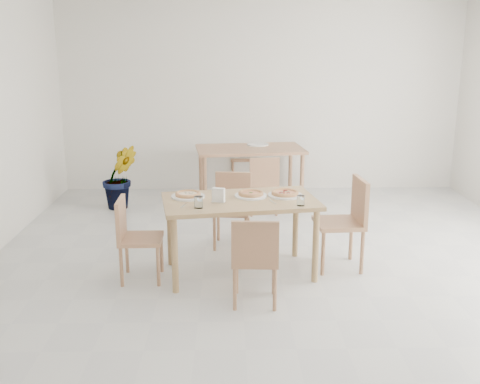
{
  "coord_description": "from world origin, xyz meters",
  "views": [
    {
      "loc": [
        -0.5,
        -5.01,
        2.17
      ],
      "look_at": [
        -0.39,
        0.14,
        0.82
      ],
      "focal_mm": 42.0,
      "sensor_mm": 36.0,
      "label": 1
    }
  ],
  "objects_px": {
    "chair_north": "(232,204)",
    "chair_east": "(347,217)",
    "pizza_margherita": "(251,193)",
    "second_table": "(250,153)",
    "pizza_mushroom": "(188,194)",
    "plate_margherita": "(251,196)",
    "main_table": "(240,208)",
    "chair_back_s": "(263,181)",
    "plate_mushroom": "(188,196)",
    "tumbler_b": "(301,201)",
    "potted_plant": "(120,177)",
    "plate_empty": "(258,144)",
    "napkin_holder": "(218,196)",
    "chair_south": "(255,255)",
    "pizza_pepperoni": "(285,193)",
    "plate_pepperoni": "(285,195)",
    "tumbler_a": "(199,202)",
    "chair_back_n": "(244,153)"
  },
  "relations": [
    {
      "from": "pizza_mushroom",
      "to": "napkin_holder",
      "type": "relative_size",
      "value": 2.16
    },
    {
      "from": "tumbler_a",
      "to": "second_table",
      "type": "height_order",
      "value": "tumbler_a"
    },
    {
      "from": "plate_empty",
      "to": "chair_back_s",
      "type": "bearing_deg",
      "value": -88.73
    },
    {
      "from": "plate_margherita",
      "to": "pizza_margherita",
      "type": "height_order",
      "value": "pizza_margherita"
    },
    {
      "from": "plate_margherita",
      "to": "pizza_margherita",
      "type": "bearing_deg",
      "value": 0.0
    },
    {
      "from": "chair_south",
      "to": "plate_mushroom",
      "type": "distance_m",
      "value": 1.06
    },
    {
      "from": "potted_plant",
      "to": "plate_empty",
      "type": "bearing_deg",
      "value": 19.94
    },
    {
      "from": "plate_pepperoni",
      "to": "pizza_margherita",
      "type": "relative_size",
      "value": 1.26
    },
    {
      "from": "chair_east",
      "to": "pizza_margherita",
      "type": "height_order",
      "value": "chair_east"
    },
    {
      "from": "potted_plant",
      "to": "chair_south",
      "type": "bearing_deg",
      "value": -60.75
    },
    {
      "from": "chair_east",
      "to": "pizza_mushroom",
      "type": "relative_size",
      "value": 2.95
    },
    {
      "from": "pizza_mushroom",
      "to": "plate_pepperoni",
      "type": "bearing_deg",
      "value": 1.65
    },
    {
      "from": "pizza_margherita",
      "to": "chair_back_s",
      "type": "xyz_separation_m",
      "value": [
        0.24,
        1.87,
        -0.33
      ]
    },
    {
      "from": "pizza_margherita",
      "to": "tumbler_a",
      "type": "relative_size",
      "value": 2.47
    },
    {
      "from": "plate_margherita",
      "to": "chair_back_s",
      "type": "distance_m",
      "value": 1.91
    },
    {
      "from": "pizza_pepperoni",
      "to": "tumbler_b",
      "type": "xyz_separation_m",
      "value": [
        0.11,
        -0.34,
        0.02
      ]
    },
    {
      "from": "pizza_pepperoni",
      "to": "plate_empty",
      "type": "bearing_deg",
      "value": 92.32
    },
    {
      "from": "main_table",
      "to": "plate_mushroom",
      "type": "distance_m",
      "value": 0.52
    },
    {
      "from": "pizza_mushroom",
      "to": "plate_margherita",
      "type": "bearing_deg",
      "value": 1.16
    },
    {
      "from": "chair_east",
      "to": "chair_south",
      "type": "bearing_deg",
      "value": -51.82
    },
    {
      "from": "chair_north",
      "to": "chair_back_s",
      "type": "bearing_deg",
      "value": 76.06
    },
    {
      "from": "plate_pepperoni",
      "to": "pizza_mushroom",
      "type": "xyz_separation_m",
      "value": [
        -0.94,
        -0.03,
        0.02
      ]
    },
    {
      "from": "tumbler_b",
      "to": "napkin_holder",
      "type": "distance_m",
      "value": 0.76
    },
    {
      "from": "pizza_pepperoni",
      "to": "tumbler_a",
      "type": "relative_size",
      "value": 3.26
    },
    {
      "from": "pizza_margherita",
      "to": "chair_back_s",
      "type": "distance_m",
      "value": 1.92
    },
    {
      "from": "plate_margherita",
      "to": "plate_mushroom",
      "type": "xyz_separation_m",
      "value": [
        -0.61,
        -0.01,
        0.0
      ]
    },
    {
      "from": "main_table",
      "to": "chair_east",
      "type": "bearing_deg",
      "value": -2.03
    },
    {
      "from": "chair_east",
      "to": "pizza_margherita",
      "type": "relative_size",
      "value": 3.47
    },
    {
      "from": "main_table",
      "to": "napkin_holder",
      "type": "height_order",
      "value": "napkin_holder"
    },
    {
      "from": "chair_east",
      "to": "potted_plant",
      "type": "distance_m",
      "value": 3.42
    },
    {
      "from": "plate_margherita",
      "to": "chair_back_s",
      "type": "height_order",
      "value": "chair_back_s"
    },
    {
      "from": "plate_margherita",
      "to": "napkin_holder",
      "type": "bearing_deg",
      "value": -144.29
    },
    {
      "from": "plate_empty",
      "to": "plate_mushroom",
      "type": "bearing_deg",
      "value": -105.84
    },
    {
      "from": "napkin_holder",
      "to": "tumbler_b",
      "type": "bearing_deg",
      "value": 7.96
    },
    {
      "from": "main_table",
      "to": "chair_back_s",
      "type": "xyz_separation_m",
      "value": [
        0.35,
        1.97,
        -0.21
      ]
    },
    {
      "from": "chair_back_n",
      "to": "plate_margherita",
      "type": "bearing_deg",
      "value": -91.83
    },
    {
      "from": "pizza_mushroom",
      "to": "tumbler_a",
      "type": "distance_m",
      "value": 0.39
    },
    {
      "from": "main_table",
      "to": "pizza_margherita",
      "type": "xyz_separation_m",
      "value": [
        0.11,
        0.1,
        0.12
      ]
    },
    {
      "from": "main_table",
      "to": "plate_mushroom",
      "type": "bearing_deg",
      "value": 161.29
    },
    {
      "from": "napkin_holder",
      "to": "chair_back_s",
      "type": "height_order",
      "value": "napkin_holder"
    },
    {
      "from": "plate_margherita",
      "to": "pizza_mushroom",
      "type": "xyz_separation_m",
      "value": [
        -0.61,
        -0.01,
        0.02
      ]
    },
    {
      "from": "pizza_margherita",
      "to": "tumbler_b",
      "type": "height_order",
      "value": "tumbler_b"
    },
    {
      "from": "main_table",
      "to": "chair_north",
      "type": "height_order",
      "value": "chair_north"
    },
    {
      "from": "pizza_margherita",
      "to": "tumbler_b",
      "type": "xyz_separation_m",
      "value": [
        0.44,
        -0.32,
        0.02
      ]
    },
    {
      "from": "chair_north",
      "to": "chair_east",
      "type": "distance_m",
      "value": 1.34
    },
    {
      "from": "second_table",
      "to": "chair_back_n",
      "type": "relative_size",
      "value": 1.78
    },
    {
      "from": "chair_east",
      "to": "tumbler_b",
      "type": "bearing_deg",
      "value": -58.92
    },
    {
      "from": "plate_mushroom",
      "to": "tumbler_b",
      "type": "distance_m",
      "value": 1.1
    },
    {
      "from": "pizza_pepperoni",
      "to": "second_table",
      "type": "distance_m",
      "value": 2.66
    },
    {
      "from": "pizza_margherita",
      "to": "second_table",
      "type": "height_order",
      "value": "pizza_margherita"
    }
  ]
}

